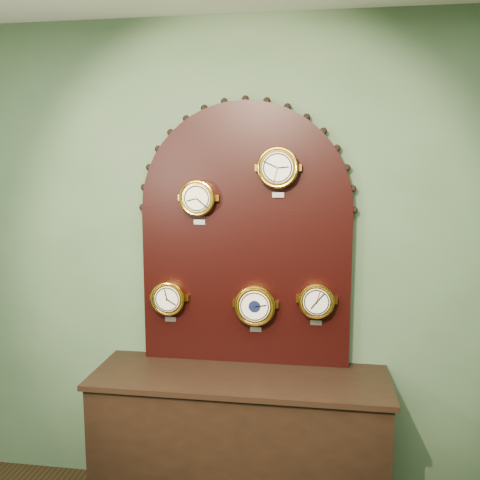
% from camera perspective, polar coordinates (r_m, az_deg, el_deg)
% --- Properties ---
extents(wall_back, '(4.00, 0.00, 4.00)m').
position_cam_1_polar(wall_back, '(3.07, 0.70, -2.65)').
color(wall_back, '#466243').
rests_on(wall_back, ground).
extents(shop_counter, '(1.60, 0.50, 0.80)m').
position_cam_1_polar(shop_counter, '(3.18, -0.06, -21.63)').
color(shop_counter, black).
rests_on(shop_counter, ground_plane).
extents(display_board, '(1.26, 0.06, 1.53)m').
position_cam_1_polar(display_board, '(2.99, 0.57, 1.43)').
color(display_board, black).
rests_on(display_board, shop_counter).
extents(roman_clock, '(0.20, 0.08, 0.25)m').
position_cam_1_polar(roman_clock, '(2.96, -4.60, 4.56)').
color(roman_clock, gold).
rests_on(roman_clock, display_board).
extents(arabic_clock, '(0.23, 0.08, 0.28)m').
position_cam_1_polar(arabic_clock, '(2.88, 4.15, 7.83)').
color(arabic_clock, gold).
rests_on(arabic_clock, display_board).
extents(hygrometer, '(0.20, 0.08, 0.25)m').
position_cam_1_polar(hygrometer, '(3.10, -7.76, -6.26)').
color(hygrometer, gold).
rests_on(hygrometer, display_board).
extents(barometer, '(0.24, 0.08, 0.29)m').
position_cam_1_polar(barometer, '(3.00, 1.66, -7.08)').
color(barometer, gold).
rests_on(barometer, display_board).
extents(tide_clock, '(0.20, 0.08, 0.25)m').
position_cam_1_polar(tide_clock, '(2.97, 8.32, -6.54)').
color(tide_clock, gold).
rests_on(tide_clock, display_board).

